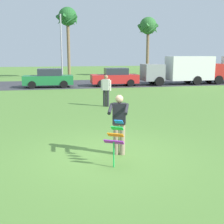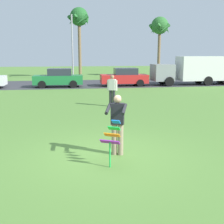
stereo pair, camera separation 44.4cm
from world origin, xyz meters
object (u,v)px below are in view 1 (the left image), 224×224
person_walker_near (106,90)px  palm_tree_right_near (68,19)px  palm_tree_centre_far (148,28)px  parked_truck_grey_van (181,69)px  kite_held (116,136)px  parked_car_red (115,77)px  streetlight_pole (61,43)px  person_kite_flyer (119,122)px  parked_car_green (49,78)px

person_walker_near → palm_tree_right_near: bearing=92.3°
palm_tree_right_near → palm_tree_centre_far: palm_tree_right_near is taller
palm_tree_right_near → parked_truck_grey_van: bearing=-44.1°
kite_held → parked_car_red: (4.04, 18.53, 0.00)m
parked_truck_grey_van → streetlight_pole: 13.21m
streetlight_pole → person_walker_near: 17.58m
person_kite_flyer → parked_truck_grey_van: parked_truck_grey_van is taller
parked_car_red → streetlight_pole: bearing=121.6°
kite_held → parked_car_red: 18.97m
person_kite_flyer → palm_tree_centre_far: bearing=69.9°
person_walker_near → person_kite_flyer: bearing=-97.9°
palm_tree_right_near → person_kite_flyer: bearing=-90.6°
parked_car_green → person_walker_near: bearing=-72.7°
palm_tree_right_near → streetlight_pole: size_ratio=1.16×
parked_truck_grey_van → palm_tree_centre_far: 11.00m
kite_held → palm_tree_centre_far: (10.45, 28.54, 5.21)m
kite_held → parked_truck_grey_van: parked_truck_grey_van is taller
palm_tree_right_near → streetlight_pole: (-0.91, -2.39, -2.73)m
person_kite_flyer → palm_tree_right_near: 27.94m
parked_truck_grey_van → palm_tree_centre_far: size_ratio=0.92×
parked_truck_grey_van → parked_car_red: bearing=-180.0°
parked_car_red → person_walker_near: 10.41m
kite_held → parked_truck_grey_van: size_ratio=0.17×
person_kite_flyer → parked_car_green: (-2.06, 17.78, -0.18)m
parked_car_red → parked_truck_grey_van: size_ratio=0.63×
person_kite_flyer → parked_car_green: 17.90m
kite_held → palm_tree_centre_far: palm_tree_centre_far is taller
person_kite_flyer → parked_car_red: (3.77, 17.78, -0.18)m
palm_tree_right_near → streetlight_pole: bearing=-110.9°
streetlight_pole → person_walker_near: streetlight_pole is taller
parked_car_green → parked_truck_grey_van: bearing=0.0°
person_kite_flyer → parked_truck_grey_van: (10.16, 17.78, 0.46)m
kite_held → palm_tree_right_near: (0.55, 28.09, 5.96)m
streetlight_pole → person_walker_near: (1.71, -17.23, -3.06)m
parked_truck_grey_van → person_walker_near: bearing=-132.1°
person_kite_flyer → kite_held: (-0.27, -0.76, -0.18)m
palm_tree_right_near → palm_tree_centre_far: (9.89, 0.45, -0.74)m
parked_truck_grey_van → streetlight_pole: streetlight_pole is taller
parked_truck_grey_van → streetlight_pole: bearing=146.4°
palm_tree_centre_far → person_walker_near: palm_tree_centre_far is taller
person_walker_near → parked_car_red: bearing=75.0°
person_kite_flyer → parked_truck_grey_van: bearing=60.3°
parked_car_red → streetlight_pole: size_ratio=0.60×
parked_car_red → streetlight_pole: 9.01m
palm_tree_right_near → person_walker_near: (0.79, -19.62, -5.80)m
parked_truck_grey_van → streetlight_pole: (-10.79, 7.17, 2.59)m
parked_car_green → kite_held: bearing=-84.5°
kite_held → parked_truck_grey_van: (10.43, 18.53, 0.64)m
palm_tree_centre_far → parked_car_red: bearing=-122.6°
parked_car_green → palm_tree_centre_far: size_ratio=0.58×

